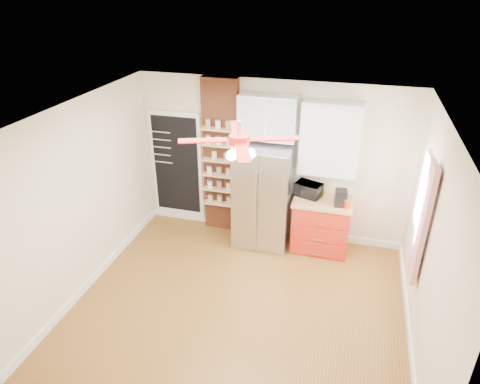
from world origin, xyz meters
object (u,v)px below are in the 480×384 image
(toaster_oven, at_px, (308,190))
(canister_left, at_px, (347,204))
(coffee_maker, at_px, (341,198))
(pantry_jar_oats, at_px, (214,155))
(red_cabinet, at_px, (321,225))
(fridge, at_px, (263,196))
(ceiling_fan, at_px, (239,140))

(toaster_oven, bearing_deg, canister_left, -2.92)
(coffee_maker, distance_m, pantry_jar_oats, 2.16)
(canister_left, bearing_deg, toaster_oven, 158.50)
(red_cabinet, bearing_deg, toaster_oven, 157.72)
(red_cabinet, bearing_deg, coffee_maker, -18.48)
(fridge, bearing_deg, toaster_oven, 12.32)
(fridge, height_order, ceiling_fan, ceiling_fan)
(fridge, distance_m, ceiling_fan, 2.25)
(fridge, distance_m, coffee_maker, 1.24)
(canister_left, bearing_deg, red_cabinet, 159.06)
(fridge, bearing_deg, red_cabinet, 2.95)
(red_cabinet, relative_size, coffee_maker, 3.49)
(red_cabinet, distance_m, canister_left, 0.65)
(ceiling_fan, distance_m, coffee_maker, 2.42)
(fridge, distance_m, toaster_oven, 0.74)
(fridge, bearing_deg, pantry_jar_oats, 169.58)
(red_cabinet, bearing_deg, fridge, -177.05)
(ceiling_fan, distance_m, pantry_jar_oats, 2.24)
(pantry_jar_oats, bearing_deg, red_cabinet, -3.45)
(ceiling_fan, relative_size, canister_left, 10.55)
(fridge, height_order, pantry_jar_oats, fridge)
(fridge, bearing_deg, coffee_maker, -1.77)
(ceiling_fan, height_order, pantry_jar_oats, ceiling_fan)
(red_cabinet, relative_size, toaster_oven, 2.30)
(red_cabinet, distance_m, toaster_oven, 0.63)
(toaster_oven, height_order, canister_left, toaster_oven)
(toaster_oven, bearing_deg, red_cabinet, -3.70)
(red_cabinet, bearing_deg, pantry_jar_oats, 176.55)
(fridge, height_order, coffee_maker, fridge)
(fridge, xyz_separation_m, red_cabinet, (0.97, 0.05, -0.42))
(fridge, height_order, toaster_oven, fridge)
(fridge, xyz_separation_m, ceiling_fan, (0.05, -1.63, 1.55))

